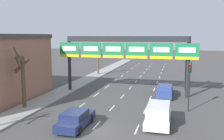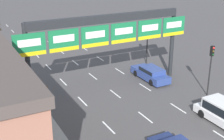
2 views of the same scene
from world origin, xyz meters
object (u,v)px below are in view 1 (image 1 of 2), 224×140
Objects in this scene: sign_gantry at (125,47)px; tree_bare_third at (22,77)px; traffic_light_mid_block at (190,77)px; car_blue at (165,90)px; traffic_light_near_gantry at (186,63)px; car_navy at (75,119)px; tree_bare_closest at (98,58)px; suv_white at (158,113)px.

sign_gantry is 12.38m from tree_bare_third.
traffic_light_mid_block is 16.14m from tree_bare_third.
car_blue is at bearing 113.90° from traffic_light_mid_block.
traffic_light_near_gantry is 1.07× the size of traffic_light_mid_block.
traffic_light_near_gantry is (8.75, 16.64, 2.83)m from car_navy.
tree_bare_closest is (-7.90, 13.82, -2.71)m from sign_gantry.
traffic_light_near_gantry reaches higher than traffic_light_mid_block.
sign_gantry is at bearing -60.25° from tree_bare_closest.
tree_bare_third reaches higher than suv_white.
tree_bare_third is at bearing -140.66° from traffic_light_near_gantry.
tree_bare_third is (-15.85, -3.03, -0.19)m from traffic_light_mid_block.
suv_white is 0.99× the size of traffic_light_mid_block.
tree_bare_third reaches higher than car_navy.
car_blue is at bearing 0.16° from sign_gantry.
traffic_light_mid_block is (2.52, 4.31, 2.41)m from suv_white.
car_blue is 0.95× the size of traffic_light_near_gantry.
sign_gantry is at bearing 142.80° from traffic_light_mid_block.
tree_bare_closest reaches higher than traffic_light_near_gantry.
sign_gantry is 3.55× the size of car_blue.
car_navy is 8.34m from tree_bare_third.
tree_bare_closest is at bearing 119.75° from sign_gantry.
traffic_light_mid_block is (2.47, -5.57, 2.61)m from car_blue.
tree_bare_closest is at bearing 88.41° from tree_bare_third.
car_blue is 0.80× the size of tree_bare_closest.
traffic_light_near_gantry reaches higher than car_navy.
tree_bare_closest is (-15.21, 9.43, -0.51)m from traffic_light_near_gantry.
sign_gantry is 8.81m from traffic_light_near_gantry.
car_blue is at bearing 89.70° from suv_white.
traffic_light_mid_block is 24.65m from tree_bare_closest.
car_navy is at bearing -27.33° from tree_bare_third.
tree_bare_closest is (-12.70, 23.70, 2.12)m from suv_white.
traffic_light_near_gantry is 20.48m from tree_bare_third.
traffic_light_mid_block is at bearing 59.68° from suv_white.
car_blue is at bearing 32.73° from tree_bare_third.
tree_bare_third reaches higher than traffic_light_mid_block.
traffic_light_mid_block is at bearing -89.90° from traffic_light_near_gantry.
car_navy is 11.33m from traffic_light_mid_block.
traffic_light_near_gantry is 0.83× the size of tree_bare_closest.
traffic_light_near_gantry is at bearing 39.34° from tree_bare_third.
suv_white is at bearing -61.80° from tree_bare_closest.
tree_bare_third is (-13.33, 1.29, 2.22)m from suv_white.
car_navy is at bearing -117.16° from car_blue.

